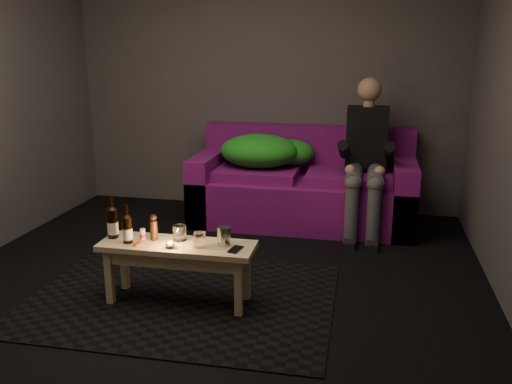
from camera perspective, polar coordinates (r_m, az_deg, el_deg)
floor at (r=3.87m, az=-5.57°, el=-10.74°), size 4.50×4.50×0.00m
room at (r=3.93m, az=-4.08°, el=14.50°), size 4.50×4.50×4.50m
rug at (r=3.84m, az=-7.81°, el=-10.98°), size 2.09×1.53×0.01m
sofa at (r=5.35m, az=5.03°, el=0.38°), size 2.11×0.95×0.91m
green_blanket at (r=5.32m, az=0.91°, el=4.28°), size 0.93×0.63×0.32m
person at (r=5.05m, az=11.50°, el=3.93°), size 0.38×0.87×1.41m
coffee_table at (r=3.66m, az=-8.26°, el=-6.48°), size 1.04×0.34×0.42m
beer_bottle_a at (r=3.79m, az=-14.88°, el=-3.11°), size 0.07×0.07×0.29m
beer_bottle_b at (r=3.67m, az=-13.40°, el=-3.80°), size 0.07×0.07×0.26m
salt_shaker at (r=3.73m, az=-11.84°, el=-4.35°), size 0.04×0.04×0.08m
pepper_mill at (r=3.70m, az=-10.70°, el=-3.98°), size 0.06×0.06×0.14m
tumbler_back at (r=3.66m, az=-8.04°, el=-4.28°), size 0.11×0.11×0.11m
tealight at (r=3.55m, az=-9.04°, el=-5.50°), size 0.05×0.05×0.04m
tumbler_front at (r=3.53m, az=-5.93°, el=-5.03°), size 0.09×0.09×0.10m
steel_cup at (r=3.55m, az=-3.38°, el=-4.66°), size 0.10×0.10×0.12m
smartphone at (r=3.48m, az=-2.16°, el=-6.06°), size 0.08×0.14×0.01m
red_lighter at (r=3.65m, az=-12.41°, el=-5.36°), size 0.03×0.07×0.01m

